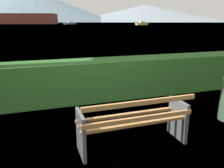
{
  "coord_description": "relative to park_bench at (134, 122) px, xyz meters",
  "views": [
    {
      "loc": [
        -1.33,
        -3.0,
        1.93
      ],
      "look_at": [
        0.0,
        1.03,
        0.75
      ],
      "focal_mm": 36.19,
      "sensor_mm": 36.0,
      "label": 1
    }
  ],
  "objects": [
    {
      "name": "ground_plane",
      "position": [
        -0.0,
        0.06,
        -0.43
      ],
      "size": [
        1400.0,
        1400.0,
        0.0
      ],
      "primitive_type": "plane",
      "color": "#4C6B33"
    },
    {
      "name": "water_surface",
      "position": [
        -0.0,
        306.58,
        -0.43
      ],
      "size": [
        620.0,
        620.0,
        0.0
      ],
      "primitive_type": "plane",
      "color": "slate",
      "rests_on": "ground_plane"
    },
    {
      "name": "park_bench",
      "position": [
        0.0,
        0.0,
        0.0
      ],
      "size": [
        1.74,
        0.58,
        0.87
      ],
      "color": "#A0703F",
      "rests_on": "ground_plane"
    },
    {
      "name": "hedge_row",
      "position": [
        -0.0,
        2.53,
        0.07
      ],
      "size": [
        9.38,
        0.9,
        0.99
      ],
      "primitive_type": "cube",
      "color": "#285B23",
      "rests_on": "ground_plane"
    },
    {
      "name": "sailboat_mid",
      "position": [
        20.59,
        151.81,
        0.2
      ],
      "size": [
        8.5,
        5.56,
        1.71
      ],
      "color": "#335693",
      "rests_on": "water_surface"
    },
    {
      "name": "tender_far",
      "position": [
        53.78,
        112.34,
        0.27
      ],
      "size": [
        7.59,
        3.88,
        1.91
      ],
      "color": "gold",
      "rests_on": "water_surface"
    },
    {
      "name": "distant_hills",
      "position": [
        52.58,
        583.36,
        29.5
      ],
      "size": [
        848.19,
        429.29,
        73.13
      ],
      "color": "gray",
      "rests_on": "ground_plane"
    }
  ]
}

